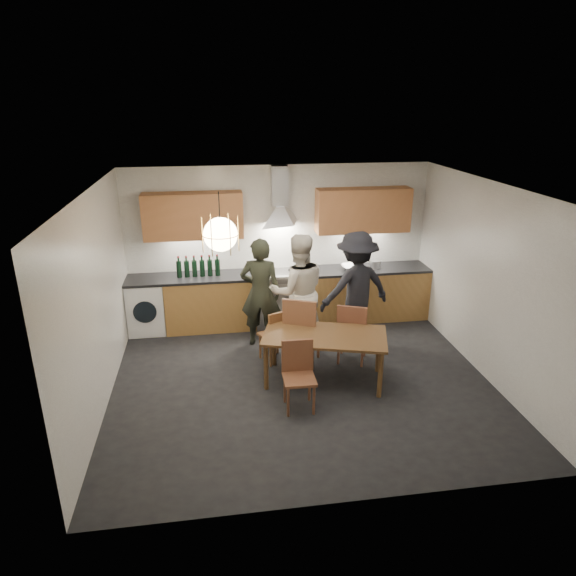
{
  "coord_description": "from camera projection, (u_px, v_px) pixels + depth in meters",
  "views": [
    {
      "loc": [
        -1.09,
        -5.97,
        3.6
      ],
      "look_at": [
        -0.13,
        0.4,
        1.2
      ],
      "focal_mm": 32.0,
      "sensor_mm": 36.0,
      "label": 1
    }
  ],
  "objects": [
    {
      "name": "chair_front",
      "position": [
        298.0,
        370.0,
        6.24
      ],
      "size": [
        0.39,
        0.39,
        0.85
      ],
      "rotation": [
        0.0,
        0.0,
        -0.02
      ],
      "color": "brown",
      "rests_on": "ground"
    },
    {
      "name": "wine_bottles",
      "position": [
        198.0,
        266.0,
        8.18
      ],
      "size": [
        0.69,
        0.08,
        0.34
      ],
      "color": "black",
      "rests_on": "counter_run"
    },
    {
      "name": "wall_fixtures",
      "position": [
        280.0,
        212.0,
        8.2
      ],
      "size": [
        4.3,
        0.54,
        1.1
      ],
      "color": "#D48951",
      "rests_on": "ground"
    },
    {
      "name": "stock_pot",
      "position": [
        375.0,
        264.0,
        8.6
      ],
      "size": [
        0.21,
        0.21,
        0.13
      ],
      "primitive_type": "cylinder",
      "rotation": [
        0.0,
        0.0,
        -0.14
      ],
      "color": "silver",
      "rests_on": "counter_run"
    },
    {
      "name": "ground",
      "position": [
        302.0,
        381.0,
        6.94
      ],
      "size": [
        5.0,
        5.0,
        0.0
      ],
      "primitive_type": "plane",
      "color": "black",
      "rests_on": "ground"
    },
    {
      "name": "dining_table",
      "position": [
        325.0,
        340.0,
        6.76
      ],
      "size": [
        1.76,
        1.22,
        0.68
      ],
      "rotation": [
        0.0,
        0.0,
        -0.28
      ],
      "color": "brown",
      "rests_on": "ground"
    },
    {
      "name": "pendant_lamp",
      "position": [
        220.0,
        234.0,
        5.97
      ],
      "size": [
        0.43,
        0.43,
        0.7
      ],
      "color": "black",
      "rests_on": "ground"
    },
    {
      "name": "person_right",
      "position": [
        356.0,
        288.0,
        7.82
      ],
      "size": [
        1.25,
        0.89,
        1.75
      ],
      "primitive_type": "imported",
      "rotation": [
        0.0,
        0.0,
        3.37
      ],
      "color": "black",
      "rests_on": "ground"
    },
    {
      "name": "person_left",
      "position": [
        261.0,
        293.0,
        7.7
      ],
      "size": [
        0.7,
        0.55,
        1.69
      ],
      "primitive_type": "imported",
      "rotation": [
        0.0,
        0.0,
        2.89
      ],
      "color": "black",
      "rests_on": "ground"
    },
    {
      "name": "chair_back_mid",
      "position": [
        301.0,
        327.0,
        7.15
      ],
      "size": [
        0.62,
        0.62,
        1.04
      ],
      "rotation": [
        0.0,
        0.0,
        2.71
      ],
      "color": "brown",
      "rests_on": "ground"
    },
    {
      "name": "chair_back_right",
      "position": [
        352.0,
        330.0,
        7.23
      ],
      "size": [
        0.54,
        0.54,
        0.92
      ],
      "rotation": [
        0.0,
        0.0,
        2.75
      ],
      "color": "brown",
      "rests_on": "ground"
    },
    {
      "name": "mixing_bowl",
      "position": [
        351.0,
        267.0,
        8.54
      ],
      "size": [
        0.34,
        0.34,
        0.08
      ],
      "primitive_type": "imported",
      "rotation": [
        0.0,
        0.0,
        0.02
      ],
      "color": "silver",
      "rests_on": "counter_run"
    },
    {
      "name": "person_mid",
      "position": [
        298.0,
        292.0,
        7.61
      ],
      "size": [
        0.88,
        0.7,
        1.77
      ],
      "primitive_type": "imported",
      "rotation": [
        0.0,
        0.0,
        3.18
      ],
      "color": "beige",
      "rests_on": "ground"
    },
    {
      "name": "room_shell",
      "position": [
        303.0,
        260.0,
        6.35
      ],
      "size": [
        5.02,
        4.52,
        2.61
      ],
      "color": "white",
      "rests_on": "ground"
    },
    {
      "name": "chair_back_left",
      "position": [
        277.0,
        333.0,
        7.28
      ],
      "size": [
        0.48,
        0.48,
        0.81
      ],
      "rotation": [
        0.0,
        0.0,
        3.56
      ],
      "color": "brown",
      "rests_on": "ground"
    },
    {
      "name": "counter_run",
      "position": [
        283.0,
        297.0,
        8.59
      ],
      "size": [
        5.0,
        0.62,
        0.9
      ],
      "color": "tan",
      "rests_on": "ground"
    },
    {
      "name": "range_stove",
      "position": [
        282.0,
        298.0,
        8.59
      ],
      "size": [
        0.9,
        0.6,
        0.92
      ],
      "color": "silver",
      "rests_on": "ground"
    }
  ]
}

